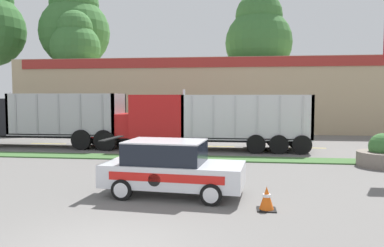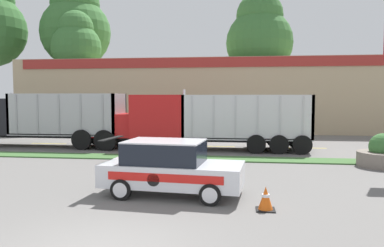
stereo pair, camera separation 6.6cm
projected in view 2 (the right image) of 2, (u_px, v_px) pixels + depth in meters
The scene contains 14 objects.
grass_verge at pixel (184, 158), 18.34m from camera, with size 120.00×1.47×0.06m, color #3D6633.
centre_line_3 at pixel (49, 144), 24.26m from camera, with size 2.40×0.14×0.01m, color yellow.
centre_line_4 at pixel (130, 145), 23.57m from camera, with size 2.40×0.14×0.01m, color yellow.
centre_line_5 at pixel (215, 146), 22.88m from camera, with size 2.40×0.14×0.01m, color yellow.
centre_line_6 at pixel (306, 148), 22.18m from camera, with size 2.40×0.14×0.01m, color yellow.
dump_truck_lead at pixel (14, 120), 23.08m from camera, with size 11.83×2.58×3.29m.
dump_truck_mid at pixel (178, 122), 21.72m from camera, with size 12.58×2.84×3.44m.
rally_car at pixel (170, 167), 11.56m from camera, with size 4.44×2.31×1.72m.
stone_planter at pixel (383, 155), 16.23m from camera, with size 2.11×2.11×1.46m.
traffic_cone at pixel (266, 199), 9.99m from camera, with size 0.51×0.51×0.64m.
store_building_backdrop at pixel (246, 96), 36.00m from camera, with size 40.44×12.10×6.27m.
tree_behind_left at pixel (76, 26), 36.36m from camera, with size 6.71×6.71×14.30m.
tree_behind_centre at pixel (259, 36), 33.18m from camera, with size 5.91×5.91×12.26m.
tree_behind_far_right at pixel (76, 44), 33.81m from camera, with size 4.47×4.47×10.78m.
Camera 2 is at (2.71, -6.84, 3.03)m, focal length 35.00 mm.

